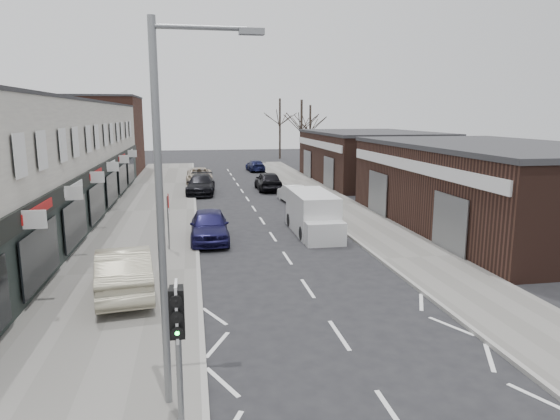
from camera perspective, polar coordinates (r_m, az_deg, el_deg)
name	(u,v)px	position (r m, az deg, el deg)	size (l,w,h in m)	color
ground	(362,369)	(13.27, 9.37, -17.51)	(160.00, 160.00, 0.00)	black
pavement_left	(151,211)	(33.67, -14.48, -0.12)	(5.50, 64.00, 0.12)	slate
pavement_right	(336,205)	(34.95, 6.39, 0.56)	(3.50, 64.00, 0.12)	slate
shop_terrace_left	(23,163)	(32.03, -27.28, 4.79)	(8.00, 41.00, 7.10)	silver
brick_block_far	(101,136)	(56.82, -19.81, 7.94)	(8.00, 10.00, 8.00)	#49281F
right_unit_near	(494,188)	(30.22, 23.28, 2.33)	(10.00, 18.00, 4.50)	#361F18
right_unit_far	(369,158)	(48.09, 10.18, 5.90)	(10.00, 16.00, 4.50)	#361F18
tree_far_a	(301,167)	(60.72, 2.43, 4.93)	(3.60, 3.60, 8.00)	#382D26
tree_far_b	(310,162)	(67.10, 3.42, 5.49)	(3.60, 3.60, 7.50)	#382D26
tree_far_c	(280,159)	(72.35, -0.01, 5.90)	(3.60, 3.60, 8.50)	#382D26
traffic_light	(177,324)	(9.76, -11.64, -12.67)	(0.28, 0.60, 3.10)	slate
street_lamp	(168,198)	(10.32, -12.63, 1.36)	(2.23, 0.22, 8.00)	slate
warning_sign	(168,205)	(23.36, -12.63, 0.56)	(0.12, 0.80, 2.70)	slate
white_van	(313,214)	(26.66, 3.79, -0.49)	(2.01, 5.63, 2.19)	silver
sedan_on_pavement	(124,270)	(18.26, -17.42, -6.58)	(1.78, 5.09, 1.68)	#A29B82
pedestrian	(105,277)	(17.73, -19.32, -7.24)	(0.61, 0.40, 1.67)	black
parked_car_left_a	(209,226)	(25.25, -8.08, -1.77)	(1.88, 4.68, 1.60)	#171543
parked_car_left_b	(201,185)	(40.34, -9.04, 2.89)	(2.15, 5.30, 1.54)	black
parked_car_left_c	(199,176)	(46.80, -9.20, 3.90)	(2.34, 5.08, 1.41)	#B6A792
parked_car_right_a	(292,194)	(36.09, 1.43, 1.90)	(1.37, 3.93, 1.30)	silver
parked_car_right_b	(268,181)	(41.83, -1.37, 3.35)	(1.90, 4.72, 1.61)	black
parked_car_right_c	(255,166)	(56.19, -2.83, 5.08)	(1.73, 4.26, 1.24)	#13173E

